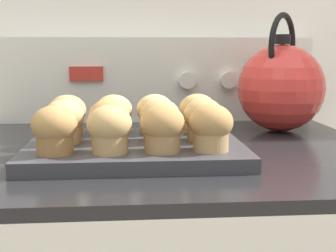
{
  "coord_description": "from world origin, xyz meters",
  "views": [
    {
      "loc": [
        -0.07,
        -0.48,
        1.11
      ],
      "look_at": [
        -0.01,
        0.25,
        0.99
      ],
      "focal_mm": 50.0,
      "sensor_mm": 36.0,
      "label": 1
    }
  ],
  "objects_px": {
    "muffin_r0_c3": "(211,127)",
    "muffin_r1_c2": "(160,120)",
    "muffin_r0_c1": "(109,129)",
    "muffin_r2_c3": "(197,113)",
    "muffin_r2_c2": "(155,113)",
    "tea_kettle": "(281,86)",
    "muffin_r0_c0": "(54,129)",
    "muffin_r1_c1": "(109,121)",
    "muffin_r2_c0": "(67,114)",
    "muffin_r2_c1": "(114,114)",
    "muffin_r0_c2": "(162,128)",
    "muffin_pan": "(135,148)",
    "muffin_r1_c0": "(64,121)",
    "muffin_r1_c3": "(203,119)"
  },
  "relations": [
    {
      "from": "muffin_r1_c0",
      "to": "muffin_r2_c3",
      "type": "relative_size",
      "value": 1.0
    },
    {
      "from": "muffin_pan",
      "to": "muffin_r1_c2",
      "type": "height_order",
      "value": "muffin_r1_c2"
    },
    {
      "from": "muffin_r2_c0",
      "to": "tea_kettle",
      "type": "bearing_deg",
      "value": 16.33
    },
    {
      "from": "muffin_r0_c2",
      "to": "tea_kettle",
      "type": "bearing_deg",
      "value": 46.09
    },
    {
      "from": "muffin_r0_c2",
      "to": "muffin_r1_c2",
      "type": "bearing_deg",
      "value": 88.99
    },
    {
      "from": "muffin_r0_c2",
      "to": "muffin_r0_c1",
      "type": "bearing_deg",
      "value": -178.07
    },
    {
      "from": "muffin_r0_c0",
      "to": "muffin_r1_c2",
      "type": "xyz_separation_m",
      "value": [
        0.16,
        0.08,
        0.0
      ]
    },
    {
      "from": "muffin_r0_c1",
      "to": "muffin_r2_c3",
      "type": "height_order",
      "value": "same"
    },
    {
      "from": "muffin_pan",
      "to": "muffin_r1_c1",
      "type": "bearing_deg",
      "value": 177.29
    },
    {
      "from": "muffin_r1_c2",
      "to": "muffin_r2_c0",
      "type": "distance_m",
      "value": 0.18
    },
    {
      "from": "muffin_pan",
      "to": "muffin_r1_c2",
      "type": "relative_size",
      "value": 4.92
    },
    {
      "from": "muffin_r0_c0",
      "to": "muffin_r0_c2",
      "type": "distance_m",
      "value": 0.16
    },
    {
      "from": "muffin_r1_c3",
      "to": "tea_kettle",
      "type": "xyz_separation_m",
      "value": [
        0.2,
        0.2,
        0.04
      ]
    },
    {
      "from": "muffin_pan",
      "to": "muffin_r0_c1",
      "type": "xyz_separation_m",
      "value": [
        -0.04,
        -0.08,
        0.05
      ]
    },
    {
      "from": "muffin_r0_c3",
      "to": "muffin_r2_c1",
      "type": "height_order",
      "value": "same"
    },
    {
      "from": "muffin_r2_c2",
      "to": "muffin_r2_c3",
      "type": "xyz_separation_m",
      "value": [
        0.08,
        0.0,
        0.0
      ]
    },
    {
      "from": "muffin_r2_c2",
      "to": "tea_kettle",
      "type": "xyz_separation_m",
      "value": [
        0.27,
        0.13,
        0.04
      ]
    },
    {
      "from": "muffin_r1_c2",
      "to": "muffin_r0_c2",
      "type": "bearing_deg",
      "value": -91.01
    },
    {
      "from": "muffin_r0_c3",
      "to": "muffin_r1_c0",
      "type": "distance_m",
      "value": 0.24
    },
    {
      "from": "muffin_r0_c3",
      "to": "muffin_r1_c2",
      "type": "distance_m",
      "value": 0.1
    },
    {
      "from": "muffin_r1_c0",
      "to": "muffin_r1_c2",
      "type": "height_order",
      "value": "same"
    },
    {
      "from": "muffin_pan",
      "to": "muffin_r2_c3",
      "type": "distance_m",
      "value": 0.15
    },
    {
      "from": "muffin_r0_c3",
      "to": "muffin_r2_c3",
      "type": "height_order",
      "value": "same"
    },
    {
      "from": "muffin_r0_c0",
      "to": "muffin_r2_c0",
      "type": "relative_size",
      "value": 1.0
    },
    {
      "from": "muffin_r0_c0",
      "to": "muffin_r2_c2",
      "type": "height_order",
      "value": "same"
    },
    {
      "from": "muffin_r2_c0",
      "to": "muffin_r2_c3",
      "type": "xyz_separation_m",
      "value": [
        0.23,
        -0.0,
        0.0
      ]
    },
    {
      "from": "muffin_r1_c1",
      "to": "tea_kettle",
      "type": "relative_size",
      "value": 0.29
    },
    {
      "from": "muffin_r0_c0",
      "to": "muffin_r1_c2",
      "type": "relative_size",
      "value": 1.0
    },
    {
      "from": "muffin_r1_c2",
      "to": "muffin_r1_c0",
      "type": "bearing_deg",
      "value": 180.0
    },
    {
      "from": "muffin_r2_c1",
      "to": "muffin_r2_c3",
      "type": "bearing_deg",
      "value": 1.32
    },
    {
      "from": "muffin_r0_c0",
      "to": "muffin_r1_c1",
      "type": "height_order",
      "value": "same"
    },
    {
      "from": "muffin_r0_c0",
      "to": "muffin_r1_c3",
      "type": "relative_size",
      "value": 1.0
    },
    {
      "from": "muffin_r0_c0",
      "to": "muffin_r2_c2",
      "type": "bearing_deg",
      "value": 45.14
    },
    {
      "from": "muffin_r1_c2",
      "to": "muffin_r2_c3",
      "type": "relative_size",
      "value": 1.0
    },
    {
      "from": "muffin_r0_c2",
      "to": "muffin_r2_c2",
      "type": "distance_m",
      "value": 0.15
    },
    {
      "from": "muffin_r0_c3",
      "to": "muffin_r2_c1",
      "type": "xyz_separation_m",
      "value": [
        -0.15,
        0.15,
        0.0
      ]
    },
    {
      "from": "muffin_r0_c0",
      "to": "muffin_r0_c2",
      "type": "height_order",
      "value": "same"
    },
    {
      "from": "muffin_r0_c0",
      "to": "muffin_r1_c0",
      "type": "xyz_separation_m",
      "value": [
        0.0,
        0.08,
        0.0
      ]
    },
    {
      "from": "muffin_r2_c2",
      "to": "tea_kettle",
      "type": "relative_size",
      "value": 0.29
    },
    {
      "from": "muffin_pan",
      "to": "muffin_r0_c0",
      "type": "distance_m",
      "value": 0.15
    },
    {
      "from": "muffin_r1_c2",
      "to": "muffin_r2_c3",
      "type": "bearing_deg",
      "value": 46.32
    },
    {
      "from": "muffin_r2_c0",
      "to": "muffin_r2_c1",
      "type": "xyz_separation_m",
      "value": [
        0.08,
        -0.0,
        0.0
      ]
    },
    {
      "from": "muffin_r1_c3",
      "to": "muffin_r2_c0",
      "type": "bearing_deg",
      "value": 161.64
    },
    {
      "from": "muffin_pan",
      "to": "muffin_r2_c2",
      "type": "relative_size",
      "value": 4.92
    },
    {
      "from": "muffin_r0_c1",
      "to": "muffin_r0_c2",
      "type": "xyz_separation_m",
      "value": [
        0.08,
        0.0,
        0.0
      ]
    },
    {
      "from": "muffin_r0_c2",
      "to": "muffin_r2_c1",
      "type": "bearing_deg",
      "value": 116.61
    },
    {
      "from": "muffin_r0_c0",
      "to": "muffin_r0_c1",
      "type": "distance_m",
      "value": 0.08
    },
    {
      "from": "muffin_r2_c2",
      "to": "muffin_r2_c3",
      "type": "height_order",
      "value": "same"
    },
    {
      "from": "muffin_r0_c1",
      "to": "muffin_r0_c3",
      "type": "height_order",
      "value": "same"
    },
    {
      "from": "muffin_r0_c1",
      "to": "muffin_r1_c2",
      "type": "xyz_separation_m",
      "value": [
        0.08,
        0.08,
        0.0
      ]
    }
  ]
}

